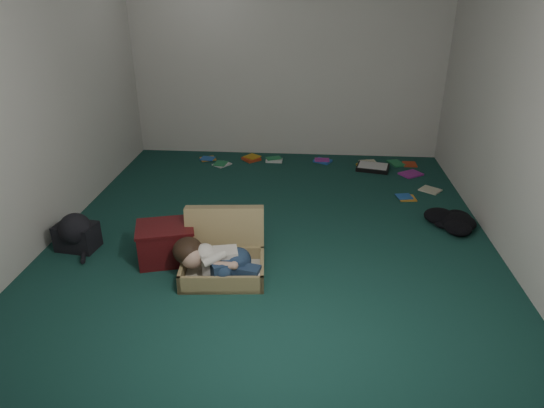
# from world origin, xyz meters

# --- Properties ---
(floor) EXTENTS (4.50, 4.50, 0.00)m
(floor) POSITION_xyz_m (0.00, 0.00, 0.00)
(floor) COLOR #164139
(floor) RESTS_ON ground
(wall_back) EXTENTS (4.50, 0.00, 4.50)m
(wall_back) POSITION_xyz_m (0.00, 2.25, 1.30)
(wall_back) COLOR silver
(wall_back) RESTS_ON ground
(wall_front) EXTENTS (4.50, 0.00, 4.50)m
(wall_front) POSITION_xyz_m (0.00, -2.25, 1.30)
(wall_front) COLOR silver
(wall_front) RESTS_ON ground
(wall_left) EXTENTS (0.00, 4.50, 4.50)m
(wall_left) POSITION_xyz_m (-2.00, 0.00, 1.30)
(wall_left) COLOR silver
(wall_left) RESTS_ON ground
(wall_right) EXTENTS (0.00, 4.50, 4.50)m
(wall_right) POSITION_xyz_m (2.00, 0.00, 1.30)
(wall_right) COLOR silver
(wall_right) RESTS_ON ground
(suitcase) EXTENTS (0.71, 0.70, 0.48)m
(suitcase) POSITION_xyz_m (-0.35, -0.69, 0.14)
(suitcase) COLOR tan
(suitcase) RESTS_ON floor
(person) EXTENTS (0.72, 0.34, 0.30)m
(person) POSITION_xyz_m (-0.38, -0.86, 0.19)
(person) COLOR white
(person) RESTS_ON suitcase
(maroon_bin) EXTENTS (0.55, 0.48, 0.32)m
(maroon_bin) POSITION_xyz_m (-0.86, -0.59, 0.16)
(maroon_bin) COLOR #4C0F12
(maroon_bin) RESTS_ON floor
(backpack) EXTENTS (0.47, 0.40, 0.26)m
(backpack) POSITION_xyz_m (-1.70, -0.46, 0.13)
(backpack) COLOR black
(backpack) RESTS_ON floor
(clothing_pile) EXTENTS (0.48, 0.41, 0.14)m
(clothing_pile) POSITION_xyz_m (1.70, 0.20, 0.07)
(clothing_pile) COLOR black
(clothing_pile) RESTS_ON floor
(paper_tray) EXTENTS (0.44, 0.37, 0.05)m
(paper_tray) POSITION_xyz_m (1.12, 1.73, 0.03)
(paper_tray) COLOR black
(paper_tray) RESTS_ON floor
(book_scatter) EXTENTS (2.92, 1.35, 0.02)m
(book_scatter) POSITION_xyz_m (0.63, 1.71, 0.01)
(book_scatter) COLOR orange
(book_scatter) RESTS_ON floor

